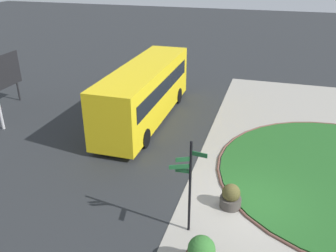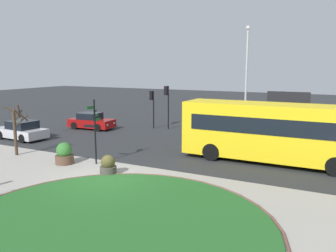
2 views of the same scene
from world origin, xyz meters
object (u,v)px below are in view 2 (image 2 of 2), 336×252
object	(u,v)px
signpost_directional	(95,127)
street_tree_bare	(16,127)
traffic_light_far	(167,98)
planter_near_signpost	(108,166)
planter_kerbside	(64,154)
car_near_lane	(91,121)
billboard_left	(288,106)
bus_yellow	(274,132)
car_far_lane	(22,131)
traffic_light_near	(152,101)
lamppost_tall	(246,78)

from	to	relation	value
signpost_directional	street_tree_bare	xyz separation A→B (m)	(-5.45, -0.66, -0.36)
traffic_light_far	planter_near_signpost	size ratio (longest dim) A/B	3.65
signpost_directional	planter_kerbside	distance (m)	2.32
car_near_lane	billboard_left	size ratio (longest dim) A/B	1.19
planter_kerbside	bus_yellow	bearing A→B (deg)	28.40
signpost_directional	car_near_lane	bearing A→B (deg)	130.68
traffic_light_far	bus_yellow	bearing A→B (deg)	141.79
signpost_directional	traffic_light_far	size ratio (longest dim) A/B	0.98
bus_yellow	car_near_lane	distance (m)	16.52
billboard_left	planter_near_signpost	size ratio (longest dim) A/B	3.33
billboard_left	planter_near_signpost	xyz separation A→B (m)	(-6.25, -15.38, -1.79)
bus_yellow	car_far_lane	world-z (taller)	bus_yellow
planter_kerbside	billboard_left	bearing A→B (deg)	57.26
bus_yellow	planter_near_signpost	bearing A→B (deg)	-139.01
car_far_lane	traffic_light_far	bearing A→B (deg)	-127.17
car_near_lane	traffic_light_near	world-z (taller)	traffic_light_near
planter_near_signpost	planter_kerbside	size ratio (longest dim) A/B	0.83
traffic_light_near	lamppost_tall	distance (m)	8.29
lamppost_tall	planter_near_signpost	bearing A→B (deg)	-104.05
planter_kerbside	street_tree_bare	size ratio (longest dim) A/B	0.38
traffic_light_near	billboard_left	size ratio (longest dim) A/B	0.96
car_far_lane	traffic_light_far	size ratio (longest dim) A/B	1.13
planter_kerbside	car_near_lane	bearing A→B (deg)	121.86
car_far_lane	billboard_left	world-z (taller)	billboard_left
car_near_lane	billboard_left	distance (m)	16.45
car_near_lane	billboard_left	world-z (taller)	billboard_left
bus_yellow	traffic_light_far	distance (m)	12.30
traffic_light_near	planter_near_signpost	xyz separation A→B (m)	(4.65, -12.59, -1.94)
street_tree_bare	bus_yellow	bearing A→B (deg)	20.85
signpost_directional	traffic_light_far	distance (m)	11.63
traffic_light_near	street_tree_bare	distance (m)	12.27
signpost_directional	traffic_light_near	bearing A→B (deg)	104.11
bus_yellow	car_far_lane	xyz separation A→B (m)	(-17.86, -1.95, -1.13)
car_near_lane	street_tree_bare	bearing A→B (deg)	-82.11
car_far_lane	planter_near_signpost	distance (m)	11.68
signpost_directional	car_far_lane	bearing A→B (deg)	163.11
signpost_directional	planter_kerbside	xyz separation A→B (m)	(-1.53, -0.80, -1.55)
traffic_light_near	street_tree_bare	bearing A→B (deg)	80.75
traffic_light_near	planter_kerbside	xyz separation A→B (m)	(1.31, -12.12, -1.85)
planter_near_signpost	planter_kerbside	xyz separation A→B (m)	(-3.34, 0.47, 0.09)
car_far_lane	bus_yellow	bearing A→B (deg)	-169.75
bus_yellow	street_tree_bare	bearing A→B (deg)	-159.19
car_far_lane	planter_near_signpost	size ratio (longest dim) A/B	4.12
traffic_light_far	lamppost_tall	distance (m)	6.90
car_far_lane	lamppost_tall	size ratio (longest dim) A/B	0.50
signpost_directional	car_far_lane	xyz separation A→B (m)	(-9.15, 2.78, -1.45)
lamppost_tall	billboard_left	bearing A→B (deg)	34.93
car_near_lane	planter_kerbside	distance (m)	10.99
signpost_directional	traffic_light_near	distance (m)	11.67
traffic_light_far	planter_near_signpost	xyz separation A→B (m)	(3.31, -12.79, -2.26)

